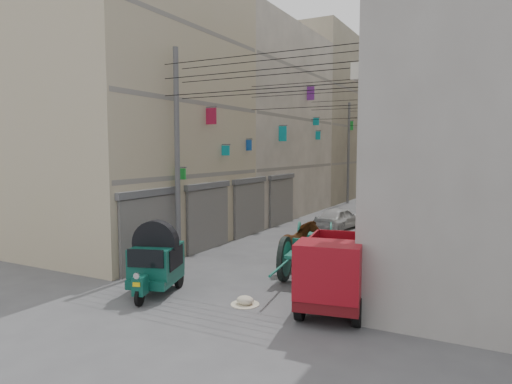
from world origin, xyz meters
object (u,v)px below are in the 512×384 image
Objects in this scene: mini_truck at (333,277)px; distant_car_grey at (416,196)px; second_cart at (315,235)px; horse at (297,247)px; feed_sack at (245,300)px; distant_car_green at (426,185)px; tonga_cart at (305,260)px; distant_car_white at (339,218)px; auto_rickshaw at (156,260)px.

distant_car_grey is (-2.09, 27.45, -0.44)m from mini_truck.
horse is (0.59, -3.34, 0.20)m from second_cart.
second_cart reaches higher than feed_sack.
mini_truck is at bearing 88.41° from distant_car_green.
mini_truck is 7.70× the size of feed_sack.
tonga_cart is 10.47m from distant_car_white.
tonga_cart is at bearing 76.00° from feed_sack.
mini_truck is at bearing 130.16° from horse.
distant_car_grey is at bearing 84.20° from mini_truck.
auto_rickshaw is 7.89m from second_cart.
mini_truck is at bearing 12.77° from feed_sack.
mini_truck reaches higher than distant_car_green.
distant_car_green is at bearing -82.31° from distant_car_white.
auto_rickshaw is at bearing 80.77° from distant_car_green.
distant_car_white is at bearing 82.07° from distant_car_green.
distant_car_grey is at bearing 87.73° from distant_car_green.
tonga_cart is (3.56, 3.03, -0.22)m from auto_rickshaw.
auto_rickshaw is 28.46m from distant_car_grey.
feed_sack is (-0.68, -2.72, -0.64)m from tonga_cart.
auto_rickshaw is 5.29m from mini_truck.
second_cart is 0.84× the size of horse.
auto_rickshaw is 0.64× the size of mini_truck.
feed_sack is at bearing -112.84° from tonga_cart.
mini_truck is 1.09× the size of distant_car_white.
second_cart reaches higher than distant_car_white.
second_cart is (-3.03, 6.75, -0.31)m from mini_truck.
distant_car_grey is at bearing 82.14° from tonga_cart.
tonga_cart reaches higher than distant_car_grey.
distant_car_grey is at bearing 89.49° from feed_sack.
distant_car_grey is (0.94, 20.71, -0.13)m from second_cart.
distant_car_white is 1.10× the size of distant_car_grey.
tonga_cart reaches higher than second_cart.
horse is 24.05m from distant_car_grey.
horse reaches higher than auto_rickshaw.
feed_sack is at bearing -90.19° from distant_car_grey.
distant_car_white is at bearing 65.45° from auto_rickshaw.
distant_car_grey is at bearing -86.52° from distant_car_white.
distant_car_green is (-2.75, 38.67, -0.37)m from mini_truck.
distant_car_white is at bearing 80.19° from second_cart.
tonga_cart is at bearing -90.62° from second_cart.
mini_truck is 1.88× the size of horse.
distant_car_grey is (3.13, 28.29, -0.45)m from auto_rickshaw.
horse is (-0.78, 1.22, 0.10)m from tonga_cart.
horse is (-2.44, 3.41, -0.11)m from mini_truck.
horse reaches higher than distant_car_grey.
mini_truck is (1.66, -2.19, 0.21)m from tonga_cart.
feed_sack is 4.01m from horse.
tonga_cart is 1.98× the size of second_cart.
auto_rickshaw is 0.59× the size of distant_car_green.
distant_car_grey is 0.77× the size of distant_car_green.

